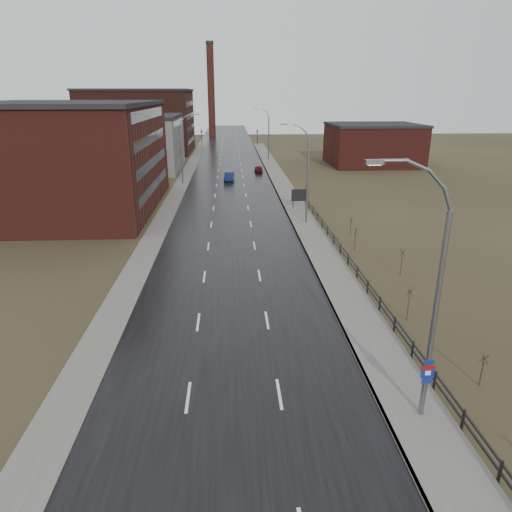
{
  "coord_description": "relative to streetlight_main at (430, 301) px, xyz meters",
  "views": [
    {
      "loc": [
        0.03,
        -15.31,
        14.43
      ],
      "look_at": [
        1.83,
        16.63,
        3.0
      ],
      "focal_mm": 32.0,
      "sensor_mm": 36.0,
      "label": 1
    }
  ],
  "objects": [
    {
      "name": "streetlight_right_far",
      "position": [
        0.03,
        88.0,
        -0.22
      ],
      "size": [
        3.36,
        0.28,
        11.35
      ],
      "color": "slate",
      "rests_on": "ground"
    },
    {
      "name": "billboard",
      "position": [
        0.63,
        41.3,
        -4.29
      ],
      "size": [
        2.25,
        0.17,
        2.64
      ],
      "color": "black",
      "rests_on": "ground"
    },
    {
      "name": "ground",
      "position": [
        -8.47,
        -2.0,
        -6.06
      ],
      "size": [
        320.0,
        320.0,
        0.0
      ],
      "primitive_type": "plane",
      "color": "#2D2819",
      "rests_on": "ground"
    },
    {
      "name": "streetlight_right_mid",
      "position": [
        0.03,
        34.0,
        -0.22
      ],
      "size": [
        3.36,
        0.28,
        11.35
      ],
      "color": "slate",
      "rests_on": "ground"
    },
    {
      "name": "car_far",
      "position": [
        -2.97,
        71.15,
        -5.42
      ],
      "size": [
        1.56,
        3.77,
        1.28
      ],
      "primitive_type": "imported",
      "rotation": [
        0.0,
        0.0,
        3.13
      ],
      "color": "#4C0C0D",
      "rests_on": "ground"
    },
    {
      "name": "warehouse_far",
      "position": [
        -31.47,
        106.0,
        1.7
      ],
      "size": [
        26.52,
        24.48,
        15.5
      ],
      "color": "#331611",
      "rests_on": "ground"
    },
    {
      "name": "smokestack",
      "position": [
        -14.47,
        148.0,
        9.44
      ],
      "size": [
        2.7,
        2.7,
        30.7
      ],
      "color": "#331611",
      "rests_on": "ground"
    },
    {
      "name": "sidewalk_left",
      "position": [
        -16.67,
        58.0,
        -6.0
      ],
      "size": [
        2.4,
        260.0,
        0.12
      ],
      "primitive_type": "cube",
      "color": "#595651",
      "rests_on": "ground"
    },
    {
      "name": "streetlight_main",
      "position": [
        0.0,
        0.0,
        0.0
      ],
      "size": [
        3.91,
        0.29,
        12.11
      ],
      "color": "slate",
      "rests_on": "ground"
    },
    {
      "name": "traffic_light_left",
      "position": [
        -16.47,
        118.0,
        -1.46
      ],
      "size": [
        0.58,
        2.73,
        5.3
      ],
      "color": "black",
      "rests_on": "ground"
    },
    {
      "name": "sidewalk_right",
      "position": [
        0.13,
        33.0,
        -5.97
      ],
      "size": [
        3.2,
        180.0,
        0.18
      ],
      "primitive_type": "cube",
      "color": "#595651",
      "rests_on": "ground"
    },
    {
      "name": "guardrail",
      "position": [
        1.83,
        16.32,
        -5.35
      ],
      "size": [
        0.1,
        53.05,
        1.1
      ],
      "color": "black",
      "rests_on": "ground"
    },
    {
      "name": "car_near",
      "position": [
        -8.64,
        61.67,
        -5.31
      ],
      "size": [
        1.93,
        4.65,
        1.5
      ],
      "primitive_type": "imported",
      "rotation": [
        0.0,
        0.0,
        -0.08
      ],
      "color": "#0D1543",
      "rests_on": "ground"
    },
    {
      "name": "streetlight_left",
      "position": [
        -16.17,
        60.0,
        -0.22
      ],
      "size": [
        3.36,
        0.28,
        11.35
      ],
      "color": "slate",
      "rests_on": "ground"
    },
    {
      "name": "shrub_b",
      "position": [
        4.38,
        2.21,
        -5.03
      ],
      "size": [
        0.46,
        0.49,
        1.93
      ],
      "color": "#382D23",
      "rests_on": "ground"
    },
    {
      "name": "shrub_c",
      "position": [
        3.27,
        9.61,
        -4.76
      ],
      "size": [
        0.58,
        0.61,
        2.45
      ],
      "color": "#382D23",
      "rests_on": "ground"
    },
    {
      "name": "warehouse_near",
      "position": [
        -29.46,
        43.0,
        0.7
      ],
      "size": [
        22.44,
        28.56,
        13.5
      ],
      "color": "#471914",
      "rests_on": "ground"
    },
    {
      "name": "traffic_light_right",
      "position": [
        -0.47,
        118.0,
        -1.46
      ],
      "size": [
        0.58,
        2.73,
        5.3
      ],
      "color": "black",
      "rests_on": "ground"
    },
    {
      "name": "curb_right",
      "position": [
        -1.39,
        33.0,
        -5.97
      ],
      "size": [
        0.16,
        180.0,
        0.18
      ],
      "primitive_type": "cube",
      "color": "slate",
      "rests_on": "ground"
    },
    {
      "name": "shrub_e",
      "position": [
        3.52,
        24.2,
        -4.83
      ],
      "size": [
        0.55,
        0.58,
        2.31
      ],
      "color": "#382D23",
      "rests_on": "ground"
    },
    {
      "name": "road",
      "position": [
        -8.47,
        58.0,
        -6.03
      ],
      "size": [
        14.0,
        300.0,
        0.06
      ],
      "primitive_type": "cube",
      "color": "black",
      "rests_on": "ground"
    },
    {
      "name": "shrub_f",
      "position": [
        4.4,
        29.28,
        -5.01
      ],
      "size": [
        0.47,
        0.5,
        1.98
      ],
      "color": "#382D23",
      "rests_on": "ground"
    },
    {
      "name": "building_right",
      "position": [
        21.83,
        80.0,
        -1.8
      ],
      "size": [
        18.36,
        16.32,
        8.5
      ],
      "color": "#471914",
      "rests_on": "ground"
    },
    {
      "name": "warehouse_mid",
      "position": [
        -26.46,
        76.0,
        -0.8
      ],
      "size": [
        16.32,
        20.4,
        10.5
      ],
      "color": "slate",
      "rests_on": "ground"
    },
    {
      "name": "shrub_d",
      "position": [
        5.66,
        17.47,
        -4.8
      ],
      "size": [
        0.56,
        0.59,
        2.38
      ],
      "color": "#382D23",
      "rests_on": "ground"
    }
  ]
}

